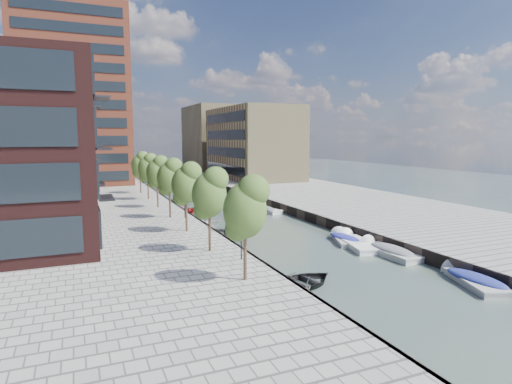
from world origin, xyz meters
TOP-DOWN VIEW (x-y plane):
  - water at (0.00, 40.00)m, footprint 300.00×300.00m
  - quay_right at (16.00, 40.00)m, footprint 20.00×140.00m
  - quay_wall_left at (-6.10, 40.00)m, footprint 0.25×140.00m
  - quay_wall_right at (6.10, 40.00)m, footprint 0.25×140.00m
  - far_closure at (0.00, 100.00)m, footprint 80.00×40.00m
  - apartment_block at (-20.00, 30.00)m, footprint 8.00×38.00m
  - tower at (-17.00, 65.00)m, footprint 18.00×18.00m
  - tan_block_near at (16.00, 62.00)m, footprint 12.00×25.00m
  - tan_block_far at (16.00, 88.00)m, footprint 12.00×20.00m
  - bridge at (0.00, 72.00)m, footprint 13.00×6.00m
  - tree_0 at (-8.50, 4.00)m, footprint 2.50×2.50m
  - tree_1 at (-8.50, 11.00)m, footprint 2.50×2.50m
  - tree_2 at (-8.50, 18.00)m, footprint 2.50×2.50m
  - tree_3 at (-8.50, 25.00)m, footprint 2.50×2.50m
  - tree_4 at (-8.50, 32.00)m, footprint 2.50×2.50m
  - tree_5 at (-8.50, 39.00)m, footprint 2.50×2.50m
  - tree_6 at (-8.50, 46.00)m, footprint 2.50×2.50m
  - lamp_0 at (-7.20, 8.00)m, footprint 0.24×0.24m
  - lamp_1 at (-7.20, 24.00)m, footprint 0.24×0.24m
  - lamp_2 at (-7.20, 40.00)m, footprint 0.24×0.24m
  - sloop_0 at (-4.69, 4.15)m, footprint 5.69×4.68m
  - sloop_1 at (-4.73, 19.61)m, footprint 4.74×3.65m
  - sloop_2 at (-5.40, 32.46)m, footprint 5.49×4.27m
  - sloop_3 at (-5.40, 24.78)m, footprint 4.60×3.40m
  - sloop_4 at (-5.26, 41.90)m, footprint 5.06×4.41m
  - motorboat_0 at (5.54, 0.47)m, footprint 3.46×5.53m
  - motorboat_1 at (5.13, 7.96)m, footprint 2.04×5.65m
  - motorboat_2 at (4.44, 11.33)m, footprint 3.19×6.03m
  - motorboat_3 at (4.43, 12.88)m, footprint 3.29×5.10m
  - motorboat_4 at (4.02, 29.62)m, footprint 3.06×5.28m
  - car at (9.32, 63.48)m, footprint 3.06×4.65m

SIDE VIEW (x-z plane):
  - water at x=0.00m, z-range 0.00..0.00m
  - sloop_0 at x=-4.69m, z-range -0.51..0.51m
  - sloop_1 at x=-4.73m, z-range -0.45..0.45m
  - sloop_2 at x=-5.40m, z-range -0.52..0.52m
  - sloop_3 at x=-5.40m, z-range -0.46..0.46m
  - sloop_4 at x=-5.26m, z-range -0.44..0.44m
  - motorboat_2 at x=4.44m, z-range -0.84..1.07m
  - motorboat_3 at x=4.43m, z-range -0.61..1.00m
  - motorboat_4 at x=4.02m, z-range -0.63..1.04m
  - motorboat_0 at x=5.54m, z-range -0.66..1.08m
  - motorboat_1 at x=5.13m, z-range -0.71..1.17m
  - quay_right at x=16.00m, z-range 0.00..1.00m
  - quay_wall_left at x=-6.10m, z-range 0.00..1.00m
  - quay_wall_right at x=6.10m, z-range 0.00..1.00m
  - far_closure at x=0.00m, z-range 0.00..1.00m
  - bridge at x=0.00m, z-range 0.74..2.04m
  - car at x=9.32m, z-range 1.00..2.47m
  - lamp_0 at x=-7.20m, z-range 1.45..5.57m
  - lamp_1 at x=-7.20m, z-range 1.45..5.57m
  - lamp_2 at x=-7.20m, z-range 1.45..5.57m
  - tree_0 at x=-8.50m, z-range 2.33..8.28m
  - tree_1 at x=-8.50m, z-range 2.33..8.28m
  - tree_2 at x=-8.50m, z-range 2.33..8.28m
  - tree_3 at x=-8.50m, z-range 2.33..8.28m
  - tree_4 at x=-8.50m, z-range 2.33..8.28m
  - tree_5 at x=-8.50m, z-range 2.33..8.28m
  - tree_6 at x=-8.50m, z-range 2.33..8.28m
  - apartment_block at x=-20.00m, z-range 1.00..15.00m
  - tan_block_near at x=16.00m, z-range 1.00..15.00m
  - tan_block_far at x=16.00m, z-range 1.00..17.00m
  - tower at x=-17.00m, z-range 1.00..31.00m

